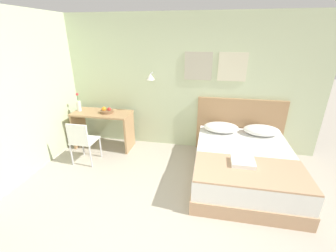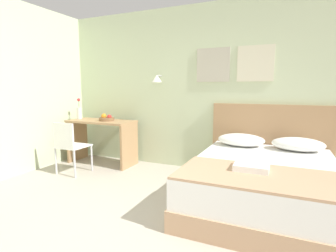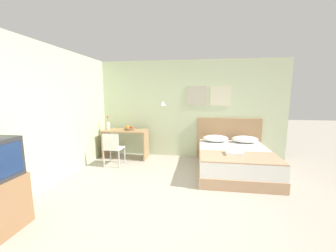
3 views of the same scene
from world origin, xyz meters
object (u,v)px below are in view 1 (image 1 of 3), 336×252
bed (243,166)px  pillow_left (221,127)px  folded_towel_near_foot (243,162)px  headboard (239,126)px  pillow_right (261,130)px  throw_blanket (250,171)px  desk (103,123)px  fruit_bowl (107,111)px  flower_vase (79,105)px  desk_chair (82,140)px

bed → pillow_left: pillow_left is taller
folded_towel_near_foot → pillow_left: bearing=103.3°
headboard → pillow_right: headboard is taller
throw_blanket → desk: 3.04m
pillow_right → throw_blanket: size_ratio=0.43×
throw_blanket → folded_towel_near_foot: size_ratio=4.64×
fruit_bowl → flower_vase: 0.61m
bed → pillow_left: (-0.37, 0.74, 0.35)m
headboard → flower_vase: flower_vase is taller
pillow_left → desk_chair: size_ratio=0.79×
fruit_bowl → pillow_right: bearing=1.3°
desk_chair → fruit_bowl: bearing=75.4°
fruit_bowl → bed: bearing=-14.1°
bed → pillow_left: 0.89m
pillow_right → flower_vase: (-3.63, -0.07, 0.30)m
fruit_bowl → desk: bearing=178.9°
pillow_left → pillow_right: same height
pillow_right → flower_vase: bearing=-178.9°
desk → flower_vase: 0.62m
throw_blanket → fruit_bowl: bearing=154.9°
headboard → pillow_left: bearing=-141.7°
bed → folded_towel_near_foot: folded_towel_near_foot is taller
headboard → throw_blanket: 1.60m
bed → folded_towel_near_foot: (-0.09, -0.44, 0.32)m
pillow_left → throw_blanket: bearing=-74.4°
folded_towel_near_foot → throw_blanket: bearing=-57.7°
desk_chair → headboard: bearing=20.6°
pillow_right → desk_chair: 3.31m
pillow_left → pillow_right: 0.73m
throw_blanket → headboard: bearing=90.0°
headboard → pillow_left: (-0.37, -0.29, 0.05)m
bed → pillow_right: bearing=63.5°
pillow_right → fruit_bowl: size_ratio=2.48×
pillow_left → folded_towel_near_foot: size_ratio=2.00×
desk → desk_chair: 0.72m
desk_chair → fruit_bowl: size_ratio=3.15×
desk → bed: bearing=-13.6°
pillow_right → desk: (-3.14, -0.06, -0.07)m
bed → pillow_right: pillow_right is taller
bed → headboard: bearing=90.0°
headboard → flower_vase: (-3.27, -0.36, 0.36)m
bed → folded_towel_near_foot: size_ratio=6.10×
flower_vase → fruit_bowl: bearing=0.0°
fruit_bowl → headboard: bearing=7.6°
headboard → flower_vase: 3.31m
headboard → pillow_right: bearing=-38.3°
pillow_right → flower_vase: size_ratio=1.70×
headboard → desk_chair: headboard is taller
throw_blanket → desk: size_ratio=1.28×
flower_vase → desk: bearing=0.3°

